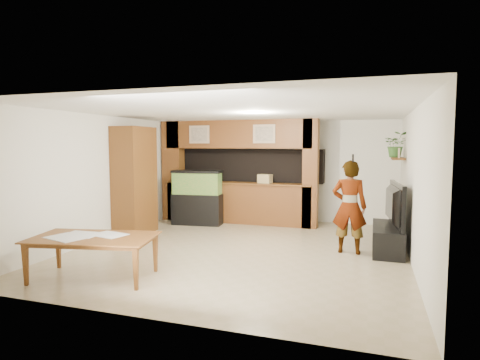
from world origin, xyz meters
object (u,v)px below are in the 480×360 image
(pantry_cabinet, at_px, (135,181))
(person, at_px, (349,207))
(dining_table, at_px, (93,258))
(television, at_px, (389,204))
(aquarium, at_px, (197,198))

(pantry_cabinet, distance_m, person, 4.68)
(pantry_cabinet, relative_size, dining_table, 1.33)
(dining_table, bearing_deg, person, 25.87)
(television, relative_size, person, 0.82)
(pantry_cabinet, distance_m, aquarium, 1.71)
(aquarium, relative_size, television, 0.97)
(pantry_cabinet, xyz_separation_m, person, (4.66, -0.21, -0.34))
(aquarium, distance_m, person, 4.06)
(pantry_cabinet, relative_size, aquarium, 1.76)
(aquarium, height_order, television, aquarium)
(television, xyz_separation_m, person, (-0.69, -0.33, -0.03))
(person, bearing_deg, television, -154.49)
(pantry_cabinet, relative_size, television, 1.70)
(pantry_cabinet, height_order, television, pantry_cabinet)
(aquarium, xyz_separation_m, television, (4.43, -1.23, 0.23))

